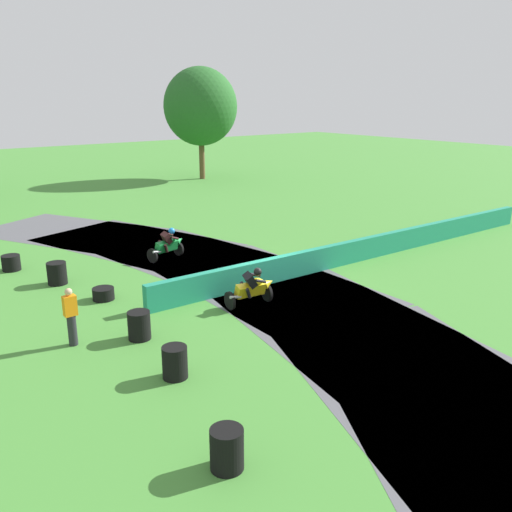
# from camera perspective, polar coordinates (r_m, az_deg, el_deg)

# --- Properties ---
(ground_plane) EXTENTS (120.00, 120.00, 0.00)m
(ground_plane) POSITION_cam_1_polar(r_m,az_deg,el_deg) (19.73, 1.01, -2.88)
(ground_plane) COLOR #428433
(track_asphalt) EXTENTS (10.75, 34.10, 0.01)m
(track_asphalt) POSITION_cam_1_polar(r_m,az_deg,el_deg) (18.99, -2.21, -3.66)
(track_asphalt) COLOR #515156
(track_asphalt) RESTS_ON ground
(safety_barrier) EXTENTS (20.85, 0.71, 0.90)m
(safety_barrier) POSITION_cam_1_polar(r_m,az_deg,el_deg) (23.36, 12.22, 0.99)
(safety_barrier) COLOR #1E8466
(safety_barrier) RESTS_ON ground
(motorcycle_lead_yellow) EXTENTS (1.70, 0.93, 1.42)m
(motorcycle_lead_yellow) POSITION_cam_1_polar(r_m,az_deg,el_deg) (17.47, -0.35, -3.29)
(motorcycle_lead_yellow) COLOR black
(motorcycle_lead_yellow) RESTS_ON ground
(motorcycle_chase_green) EXTENTS (1.71, 1.04, 1.43)m
(motorcycle_chase_green) POSITION_cam_1_polar(r_m,az_deg,el_deg) (22.75, -9.13, 1.23)
(motorcycle_chase_green) COLOR black
(motorcycle_chase_green) RESTS_ON ground
(tire_stack_near) EXTENTS (0.62, 0.62, 0.80)m
(tire_stack_near) POSITION_cam_1_polar(r_m,az_deg,el_deg) (10.46, -3.06, -19.46)
(tire_stack_near) COLOR black
(tire_stack_near) RESTS_ON ground
(tire_stack_mid_a) EXTENTS (0.61, 0.61, 0.80)m
(tire_stack_mid_a) POSITION_cam_1_polar(r_m,az_deg,el_deg) (13.43, -8.46, -10.90)
(tire_stack_mid_a) COLOR black
(tire_stack_mid_a) RESTS_ON ground
(tire_stack_mid_b) EXTENTS (0.63, 0.63, 0.80)m
(tire_stack_mid_b) POSITION_cam_1_polar(r_m,az_deg,el_deg) (15.59, -12.09, -7.09)
(tire_stack_mid_b) COLOR black
(tire_stack_mid_b) RESTS_ON ground
(tire_stack_far) EXTENTS (0.71, 0.71, 0.40)m
(tire_stack_far) POSITION_cam_1_polar(r_m,az_deg,el_deg) (18.84, -15.64, -3.81)
(tire_stack_far) COLOR black
(tire_stack_far) RESTS_ON ground
(tire_stack_extra_a) EXTENTS (0.68, 0.68, 0.80)m
(tire_stack_extra_a) POSITION_cam_1_polar(r_m,az_deg,el_deg) (20.82, -20.05, -1.70)
(tire_stack_extra_a) COLOR black
(tire_stack_extra_a) RESTS_ON ground
(tire_stack_extra_b) EXTENTS (0.69, 0.69, 0.60)m
(tire_stack_extra_b) POSITION_cam_1_polar(r_m,az_deg,el_deg) (23.13, -24.18, -0.65)
(tire_stack_extra_b) COLOR black
(tire_stack_extra_b) RESTS_ON ground
(track_marshal) EXTENTS (0.34, 0.24, 1.63)m
(track_marshal) POSITION_cam_1_polar(r_m,az_deg,el_deg) (15.55, -18.74, -6.03)
(track_marshal) COLOR #232328
(track_marshal) RESTS_ON ground
(tree_far_right) EXTENTS (5.75, 5.75, 8.68)m
(tree_far_right) POSITION_cam_1_polar(r_m,az_deg,el_deg) (44.52, -5.81, 15.25)
(tree_far_right) COLOR brown
(tree_far_right) RESTS_ON ground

